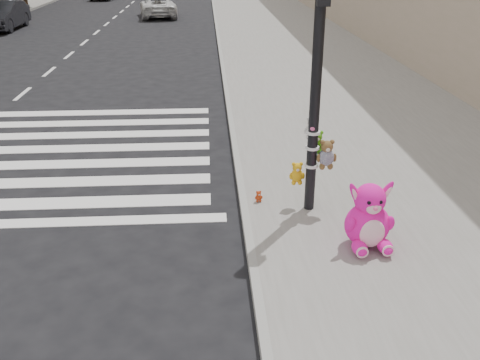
{
  "coord_description": "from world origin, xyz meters",
  "views": [
    {
      "loc": [
        0.99,
        -5.92,
        4.1
      ],
      "look_at": [
        1.46,
        1.62,
        0.75
      ],
      "focal_mm": 40.0,
      "sensor_mm": 36.0,
      "label": 1
    }
  ],
  "objects_px": {
    "signal_pole": "(316,114)",
    "pink_bunny": "(368,220)",
    "car_white_near": "(158,7)",
    "red_teddy": "(259,196)",
    "car_dark_far": "(3,15)"
  },
  "relations": [
    {
      "from": "signal_pole",
      "to": "red_teddy",
      "type": "bearing_deg",
      "value": 162.38
    },
    {
      "from": "pink_bunny",
      "to": "red_teddy",
      "type": "relative_size",
      "value": 5.07
    },
    {
      "from": "signal_pole",
      "to": "pink_bunny",
      "type": "relative_size",
      "value": 3.97
    },
    {
      "from": "pink_bunny",
      "to": "car_dark_far",
      "type": "bearing_deg",
      "value": 116.36
    },
    {
      "from": "pink_bunny",
      "to": "car_white_near",
      "type": "height_order",
      "value": "car_white_near"
    },
    {
      "from": "pink_bunny",
      "to": "red_teddy",
      "type": "xyz_separation_m",
      "value": [
        -1.4,
        1.51,
        -0.31
      ]
    },
    {
      "from": "signal_pole",
      "to": "car_white_near",
      "type": "relative_size",
      "value": 0.91
    },
    {
      "from": "red_teddy",
      "to": "car_dark_far",
      "type": "height_order",
      "value": "car_dark_far"
    },
    {
      "from": "red_teddy",
      "to": "signal_pole",
      "type": "bearing_deg",
      "value": -28.44
    },
    {
      "from": "pink_bunny",
      "to": "red_teddy",
      "type": "distance_m",
      "value": 2.08
    },
    {
      "from": "signal_pole",
      "to": "red_teddy",
      "type": "distance_m",
      "value": 1.72
    },
    {
      "from": "pink_bunny",
      "to": "car_dark_far",
      "type": "height_order",
      "value": "car_dark_far"
    },
    {
      "from": "red_teddy",
      "to": "car_white_near",
      "type": "relative_size",
      "value": 0.05
    },
    {
      "from": "red_teddy",
      "to": "car_white_near",
      "type": "height_order",
      "value": "car_white_near"
    },
    {
      "from": "signal_pole",
      "to": "pink_bunny",
      "type": "xyz_separation_m",
      "value": [
        0.57,
        -1.25,
        -1.18
      ]
    }
  ]
}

